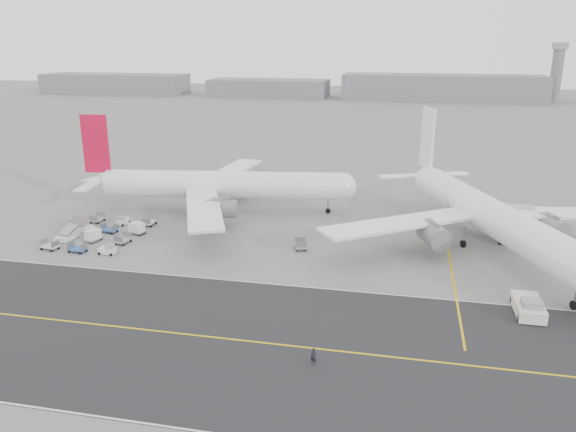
% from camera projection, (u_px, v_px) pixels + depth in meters
% --- Properties ---
extents(ground, '(700.00, 700.00, 0.00)m').
position_uv_depth(ground, '(243.00, 275.00, 82.07)').
color(ground, gray).
rests_on(ground, ground).
extents(taxiway, '(220.00, 59.00, 0.03)m').
position_uv_depth(taxiway, '(241.00, 340.00, 64.30)').
color(taxiway, '#28272A').
rests_on(taxiway, ground).
extents(horizon_buildings, '(520.00, 28.00, 28.00)m').
position_uv_depth(horizon_buildings, '(423.00, 100.00, 318.67)').
color(horizon_buildings, gray).
rests_on(horizon_buildings, ground).
extents(control_tower, '(7.00, 7.00, 31.25)m').
position_uv_depth(control_tower, '(557.00, 71.00, 304.60)').
color(control_tower, gray).
rests_on(control_tower, ground).
extents(airliner_a, '(55.13, 54.17, 19.09)m').
position_uv_depth(airliner_a, '(217.00, 185.00, 110.92)').
color(airliner_a, white).
rests_on(airliner_a, ground).
extents(airliner_b, '(54.03, 55.15, 20.02)m').
position_uv_depth(airliner_b, '(486.00, 214.00, 91.56)').
color(airliner_b, white).
rests_on(airliner_b, ground).
extents(pushback_tug, '(3.30, 8.85, 2.53)m').
position_uv_depth(pushback_tug, '(529.00, 307.00, 70.13)').
color(pushback_tug, white).
rests_on(pushback_tug, ground).
extents(jet_bridge, '(15.20, 4.11, 5.69)m').
position_uv_depth(jet_bridge, '(491.00, 212.00, 98.44)').
color(jet_bridge, gray).
rests_on(jet_bridge, ground).
extents(gse_cluster, '(21.50, 25.15, 2.15)m').
position_uv_depth(gse_cluster, '(102.00, 237.00, 97.96)').
color(gse_cluster, '#929297').
rests_on(gse_cluster, ground).
extents(stray_dolly, '(2.41, 3.19, 1.75)m').
position_uv_depth(stray_dolly, '(301.00, 249.00, 92.26)').
color(stray_dolly, silver).
rests_on(stray_dolly, ground).
extents(ground_crew_a, '(0.80, 0.63, 1.92)m').
position_uv_depth(ground_crew_a, '(314.00, 356.00, 59.27)').
color(ground_crew_a, black).
rests_on(ground_crew_a, ground).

